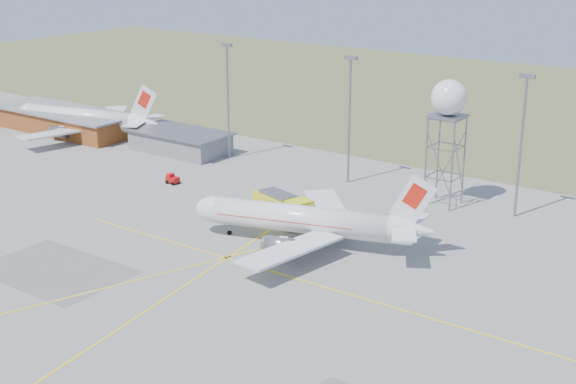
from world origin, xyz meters
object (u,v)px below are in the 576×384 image
Objects in this scene: radar_tower at (447,136)px; fire_truck at (284,209)px; airliner_main at (304,220)px; baggage_tug at (172,180)px; airliner_far at (83,118)px.

fire_truck is (-14.78, -19.90, -8.61)m from radar_tower.
airliner_main is 1.68× the size of radar_tower.
radar_tower is 44.18m from baggage_tug.
airliner_main is at bearing -20.66° from fire_truck.
baggage_tug is (36.39, -13.12, -2.86)m from airliner_far.
fire_truck is at bearing -54.01° from airliner_main.
baggage_tug is at bearing -172.80° from fire_truck.
radar_tower is at bearing 23.43° from baggage_tug.
fire_truck is (61.63, -17.14, -1.51)m from airliner_far.
radar_tower is 26.24m from fire_truck.
radar_tower is (76.41, 2.75, 7.10)m from airliner_far.
radar_tower reaches higher than baggage_tug.
radar_tower is (7.77, 25.16, 7.21)m from airliner_main.
baggage_tug is (-25.23, 4.02, -1.35)m from fire_truck.
baggage_tug is (-32.24, 9.29, -2.75)m from airliner_main.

